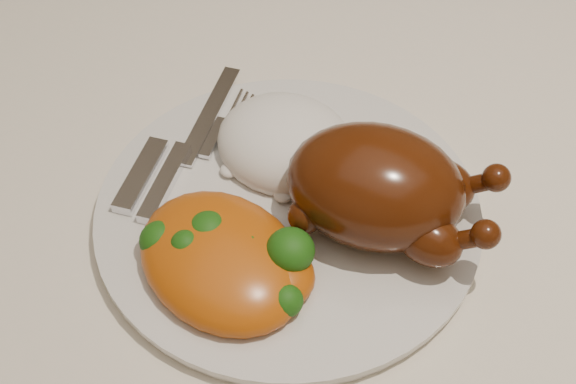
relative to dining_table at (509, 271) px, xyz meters
The scene contains 7 objects.
dining_table is the anchor object (origin of this frame).
tablecloth 0.07m from the dining_table, ahead, with size 1.73×1.03×0.18m.
dinner_plate 0.23m from the dining_table, 139.61° to the right, with size 0.31×0.31×0.01m, color silver.
roast_chicken 0.21m from the dining_table, 130.94° to the right, with size 0.18×0.14×0.09m.
rice_mound 0.25m from the dining_table, 156.38° to the right, with size 0.12×0.11×0.06m.
mac_and_cheese 0.29m from the dining_table, 127.48° to the right, with size 0.17×0.14×0.06m.
cutlery 0.33m from the dining_table, 150.88° to the right, with size 0.07×0.19×0.01m.
Camera 1 is at (0.08, -0.47, 1.28)m, focal length 50.00 mm.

